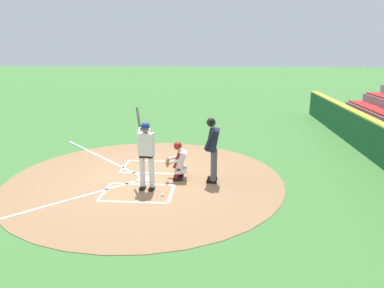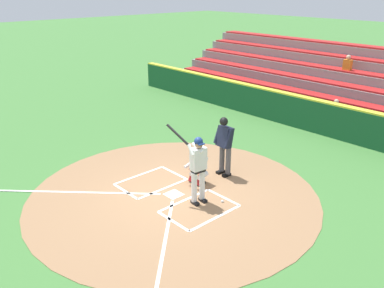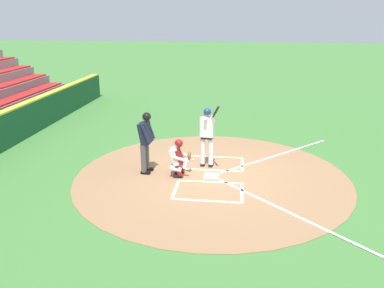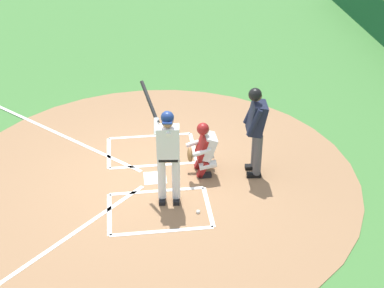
{
  "view_description": "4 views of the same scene",
  "coord_description": "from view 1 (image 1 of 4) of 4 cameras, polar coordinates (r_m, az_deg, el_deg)",
  "views": [
    {
      "loc": [
        -9.71,
        -2.09,
        3.77
      ],
      "look_at": [
        -0.09,
        -1.38,
        1.12
      ],
      "focal_mm": 33.4,
      "sensor_mm": 36.0,
      "label": 1
    },
    {
      "loc": [
        -7.74,
        6.37,
        5.47
      ],
      "look_at": [
        0.48,
        -1.12,
        1.09
      ],
      "focal_mm": 38.05,
      "sensor_mm": 36.0,
      "label": 2
    },
    {
      "loc": [
        10.72,
        0.77,
        4.54
      ],
      "look_at": [
        0.58,
        -0.51,
        1.17
      ],
      "focal_mm": 36.89,
      "sensor_mm": 36.0,
      "label": 3
    },
    {
      "loc": [
        -9.45,
        0.47,
        6.45
      ],
      "look_at": [
        -0.37,
        -0.69,
        0.96
      ],
      "focal_mm": 54.28,
      "sensor_mm": 36.0,
      "label": 4
    }
  ],
  "objects": [
    {
      "name": "ground_plane",
      "position": [
        10.63,
        -7.42,
        -5.55
      ],
      "size": [
        120.0,
        120.0,
        0.0
      ],
      "primitive_type": "plane",
      "color": "#427A38"
    },
    {
      "name": "dirt_circle",
      "position": [
        10.63,
        -7.42,
        -5.52
      ],
      "size": [
        8.0,
        8.0,
        0.01
      ],
      "primitive_type": "cylinder",
      "color": "#99704C",
      "rests_on": "ground"
    },
    {
      "name": "home_plate_and_chalk",
      "position": [
        10.83,
        -12.01,
        -5.28
      ],
      "size": [
        7.93,
        4.91,
        0.01
      ],
      "color": "white",
      "rests_on": "dirt_circle"
    },
    {
      "name": "batter",
      "position": [
        9.53,
        -7.36,
        -1.03
      ],
      "size": [
        0.99,
        0.63,
        2.13
      ],
      "color": "white",
      "rests_on": "ground"
    },
    {
      "name": "catcher",
      "position": [
        10.34,
        -2.19,
        -2.55
      ],
      "size": [
        0.6,
        0.6,
        1.13
      ],
      "color": "black",
      "rests_on": "ground"
    },
    {
      "name": "plate_umpire",
      "position": [
        10.03,
        3.32,
        -0.24
      ],
      "size": [
        0.6,
        0.44,
        1.86
      ],
      "color": "#4C4C51",
      "rests_on": "ground"
    },
    {
      "name": "baseball",
      "position": [
        9.39,
        -4.75,
        -8.12
      ],
      "size": [
        0.07,
        0.07,
        0.07
      ],
      "primitive_type": "sphere",
      "color": "white",
      "rests_on": "ground"
    }
  ]
}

